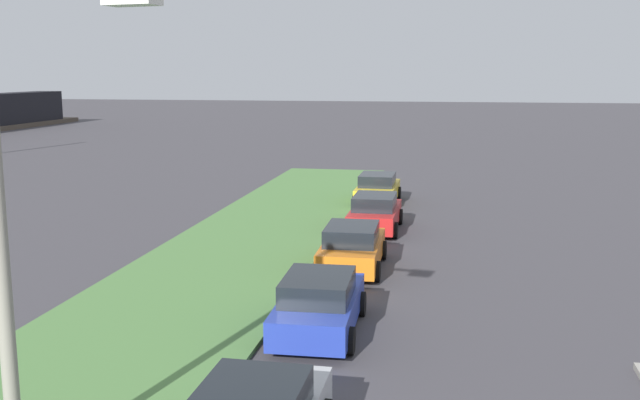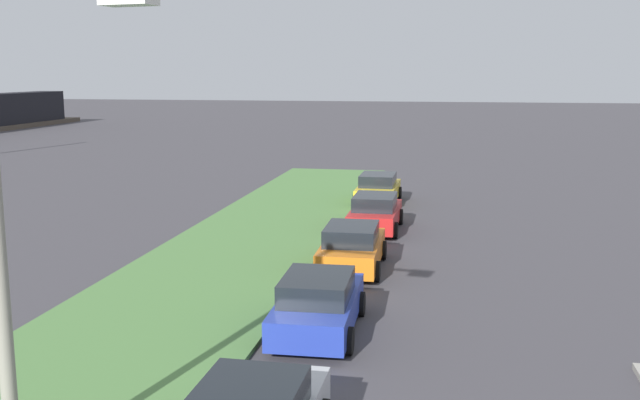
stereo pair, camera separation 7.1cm
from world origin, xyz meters
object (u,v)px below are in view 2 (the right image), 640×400
Objects in this scene: parked_car_red at (375,213)px; parked_car_yellow at (378,189)px; parked_car_blue at (318,304)px; streetlight at (14,208)px; parked_car_orange at (352,247)px.

parked_car_yellow is (6.02, 0.53, 0.00)m from parked_car_red.
parked_car_red is at bearing -174.65° from parked_car_yellow.
parked_car_blue and parked_car_red have the same top height.
parked_car_red is 0.57× the size of streetlight.
parked_car_orange is 1.01× the size of parked_car_yellow.
streetlight reaches higher than parked_car_blue.
parked_car_orange is 0.58× the size of streetlight.
parked_car_yellow is at bearing 0.71° from parked_car_orange.
parked_car_orange and parked_car_red have the same top height.
streetlight reaches higher than parked_car_yellow.
parked_car_yellow is (11.97, 0.44, 0.00)m from parked_car_orange.
parked_car_red and parked_car_yellow have the same top height.
parked_car_orange and parked_car_yellow have the same top height.
parked_car_blue is 1.00× the size of parked_car_orange.
parked_car_blue and parked_car_yellow have the same top height.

